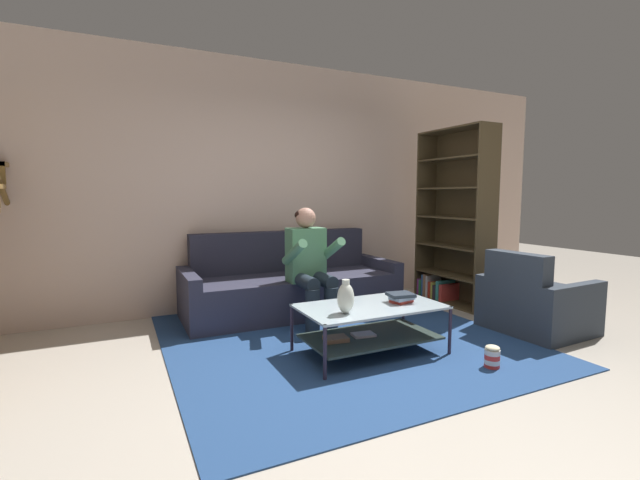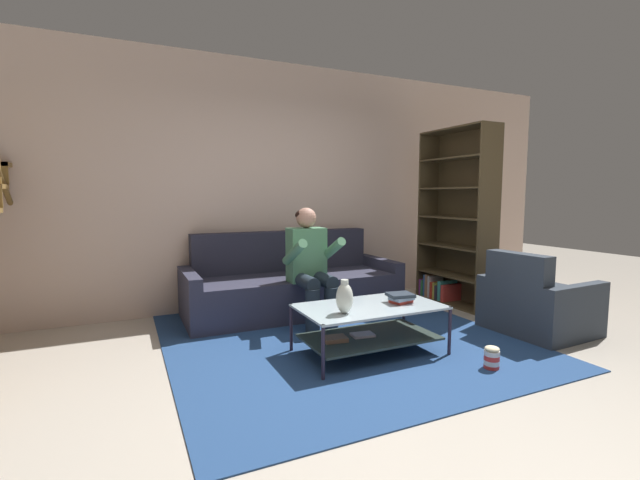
{
  "view_description": "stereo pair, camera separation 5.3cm",
  "coord_description": "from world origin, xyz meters",
  "px_view_note": "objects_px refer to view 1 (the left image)",
  "views": [
    {
      "loc": [
        -1.81,
        -2.51,
        1.33
      ],
      "look_at": [
        -0.1,
        1.06,
        0.92
      ],
      "focal_mm": 24.0,
      "sensor_mm": 36.0,
      "label": 1
    },
    {
      "loc": [
        -1.76,
        -2.53,
        1.33
      ],
      "look_at": [
        -0.1,
        1.06,
        0.92
      ],
      "focal_mm": 24.0,
      "sensor_mm": 36.0,
      "label": 2
    }
  ],
  "objects_px": {
    "couch": "(291,287)",
    "vase": "(346,298)",
    "person_seated_center": "(310,262)",
    "bookshelf": "(454,230)",
    "armchair": "(535,304)",
    "book_stack": "(401,297)",
    "popcorn_tub": "(492,357)",
    "coffee_table": "(369,321)"
  },
  "relations": [
    {
      "from": "vase",
      "to": "popcorn_tub",
      "type": "height_order",
      "value": "vase"
    },
    {
      "from": "person_seated_center",
      "to": "popcorn_tub",
      "type": "distance_m",
      "value": 1.9
    },
    {
      "from": "person_seated_center",
      "to": "popcorn_tub",
      "type": "bearing_deg",
      "value": -63.6
    },
    {
      "from": "couch",
      "to": "person_seated_center",
      "type": "bearing_deg",
      "value": -90.0
    },
    {
      "from": "person_seated_center",
      "to": "bookshelf",
      "type": "relative_size",
      "value": 0.57
    },
    {
      "from": "popcorn_tub",
      "to": "armchair",
      "type": "bearing_deg",
      "value": 23.91
    },
    {
      "from": "vase",
      "to": "popcorn_tub",
      "type": "xyz_separation_m",
      "value": [
        0.99,
        -0.56,
        -0.45
      ]
    },
    {
      "from": "coffee_table",
      "to": "popcorn_tub",
      "type": "bearing_deg",
      "value": -44.46
    },
    {
      "from": "couch",
      "to": "popcorn_tub",
      "type": "height_order",
      "value": "couch"
    },
    {
      "from": "book_stack",
      "to": "armchair",
      "type": "bearing_deg",
      "value": -5.92
    },
    {
      "from": "couch",
      "to": "coffee_table",
      "type": "relative_size",
      "value": 2.01
    },
    {
      "from": "bookshelf",
      "to": "armchair",
      "type": "bearing_deg",
      "value": -94.24
    },
    {
      "from": "couch",
      "to": "vase",
      "type": "xyz_separation_m",
      "value": [
        -0.18,
        -1.61,
        0.24
      ]
    },
    {
      "from": "person_seated_center",
      "to": "bookshelf",
      "type": "height_order",
      "value": "bookshelf"
    },
    {
      "from": "coffee_table",
      "to": "vase",
      "type": "relative_size",
      "value": 4.46
    },
    {
      "from": "person_seated_center",
      "to": "coffee_table",
      "type": "xyz_separation_m",
      "value": [
        0.12,
        -0.95,
        -0.38
      ]
    },
    {
      "from": "armchair",
      "to": "vase",
      "type": "bearing_deg",
      "value": 178.2
    },
    {
      "from": "coffee_table",
      "to": "armchair",
      "type": "relative_size",
      "value": 1.36
    },
    {
      "from": "couch",
      "to": "bookshelf",
      "type": "distance_m",
      "value": 2.14
    },
    {
      "from": "coffee_table",
      "to": "popcorn_tub",
      "type": "distance_m",
      "value": 0.99
    },
    {
      "from": "vase",
      "to": "armchair",
      "type": "relative_size",
      "value": 0.3
    },
    {
      "from": "book_stack",
      "to": "popcorn_tub",
      "type": "bearing_deg",
      "value": -58.74
    },
    {
      "from": "person_seated_center",
      "to": "armchair",
      "type": "distance_m",
      "value": 2.26
    },
    {
      "from": "book_stack",
      "to": "bookshelf",
      "type": "xyz_separation_m",
      "value": [
        1.59,
        1.09,
        0.45
      ]
    },
    {
      "from": "coffee_table",
      "to": "person_seated_center",
      "type": "bearing_deg",
      "value": 96.93
    },
    {
      "from": "vase",
      "to": "book_stack",
      "type": "bearing_deg",
      "value": 8.55
    },
    {
      "from": "vase",
      "to": "bookshelf",
      "type": "xyz_separation_m",
      "value": [
        2.18,
        1.18,
        0.37
      ]
    },
    {
      "from": "couch",
      "to": "person_seated_center",
      "type": "distance_m",
      "value": 0.65
    },
    {
      "from": "couch",
      "to": "book_stack",
      "type": "relative_size",
      "value": 10.29
    },
    {
      "from": "person_seated_center",
      "to": "vase",
      "type": "height_order",
      "value": "person_seated_center"
    },
    {
      "from": "vase",
      "to": "armchair",
      "type": "height_order",
      "value": "armchair"
    },
    {
      "from": "popcorn_tub",
      "to": "bookshelf",
      "type": "bearing_deg",
      "value": 55.43
    },
    {
      "from": "coffee_table",
      "to": "armchair",
      "type": "xyz_separation_m",
      "value": [
        1.8,
        -0.19,
        -0.01
      ]
    },
    {
      "from": "book_stack",
      "to": "popcorn_tub",
      "type": "relative_size",
      "value": 1.27
    },
    {
      "from": "person_seated_center",
      "to": "vase",
      "type": "relative_size",
      "value": 4.52
    },
    {
      "from": "bookshelf",
      "to": "armchair",
      "type": "xyz_separation_m",
      "value": [
        -0.09,
        -1.25,
        -0.64
      ]
    },
    {
      "from": "armchair",
      "to": "book_stack",
      "type": "bearing_deg",
      "value": 174.08
    },
    {
      "from": "couch",
      "to": "person_seated_center",
      "type": "xyz_separation_m",
      "value": [
        -0.0,
        -0.54,
        0.36
      ]
    },
    {
      "from": "coffee_table",
      "to": "armchair",
      "type": "distance_m",
      "value": 1.81
    },
    {
      "from": "coffee_table",
      "to": "bookshelf",
      "type": "height_order",
      "value": "bookshelf"
    },
    {
      "from": "couch",
      "to": "armchair",
      "type": "bearing_deg",
      "value": -41.16
    },
    {
      "from": "person_seated_center",
      "to": "armchair",
      "type": "relative_size",
      "value": 1.37
    }
  ]
}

